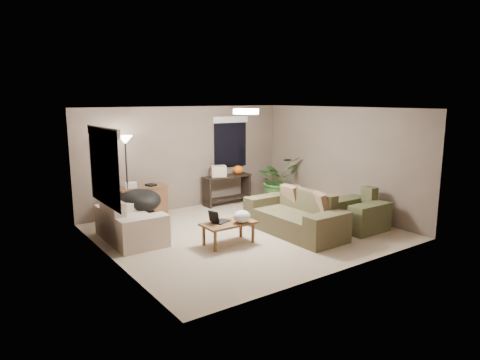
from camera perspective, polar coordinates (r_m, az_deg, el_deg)
room_shell at (r=8.53m, az=0.77°, el=1.11°), size 5.50×5.50×5.50m
main_sofa at (r=8.77m, az=7.40°, el=-5.11°), size 0.95×2.20×0.85m
throw_pillows at (r=8.85m, az=8.67°, el=-2.62°), size 0.39×1.39×0.47m
loveseat at (r=8.50m, az=-14.56°, el=-5.87°), size 0.90×1.60×0.85m
armchair at (r=9.27m, az=15.42°, el=-4.52°), size 0.95×1.00×0.85m
coffee_table at (r=8.01m, az=-1.54°, el=-6.09°), size 1.00×0.55×0.42m
laptop at (r=7.97m, az=-2.95°, el=-5.28°), size 0.42×0.33×0.24m
plastic_bag at (r=7.96m, az=0.26°, el=-4.89°), size 0.38×0.35×0.23m
desk at (r=9.90m, az=-12.87°, el=-2.96°), size 1.10×0.50×0.75m
desk_papers at (r=9.74m, az=-13.80°, el=-0.67°), size 0.71×0.31×0.12m
console_table at (r=11.00m, az=-1.75°, el=-0.99°), size 1.30×0.40×0.75m
pumpkin at (r=11.12m, az=-0.26°, el=1.38°), size 0.34×0.34×0.23m
cardboard_box at (r=10.79m, az=-2.88°, el=1.19°), size 0.44×0.39×0.27m
papasan_chair at (r=9.36m, az=-13.21°, el=-3.21°), size 1.19×1.19×0.80m
floor_lamp at (r=9.50m, az=-15.01°, el=3.86°), size 0.32×0.32×1.91m
ceiling_fixture at (r=8.41m, az=0.79°, el=9.12°), size 0.50×0.50×0.10m
houseplant at (r=11.25m, az=5.03°, el=-0.58°), size 1.09×1.21×0.94m
cat_scratching_post at (r=11.14m, az=7.25°, el=-2.10°), size 0.32×0.32×0.50m
window_left at (r=7.50m, az=-17.79°, el=3.37°), size 0.05×1.56×1.33m
window_back at (r=11.22m, az=-1.28°, el=6.21°), size 1.06×0.05×1.33m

